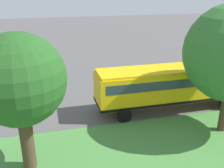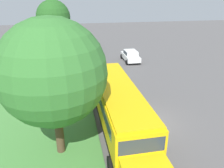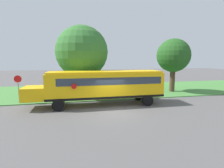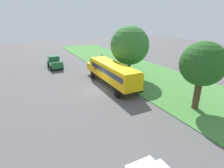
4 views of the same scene
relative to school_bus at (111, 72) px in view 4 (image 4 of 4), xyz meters
The scene contains 7 objects.
ground_plane 3.22m from the school_bus, 10.92° to the left, with size 120.00×120.00×0.00m, color #565454.
grass_verge 7.72m from the school_bus, behind, with size 12.00×80.00×0.08m, color #47843D.
school_bus is the anchor object (origin of this frame).
pickup_truck 14.59m from the school_bus, 68.96° to the right, with size 2.28×5.40×2.10m.
oak_tree_beside_bus 5.29m from the school_bus, 158.06° to the right, with size 5.71×5.71×7.90m.
oak_tree_roadside_mid 11.28m from the school_bus, 115.43° to the left, with size 4.25×4.25×6.86m.
stop_sign 8.06m from the school_bus, 104.89° to the right, with size 0.08×0.68×2.74m.
Camera 4 is at (7.77, 19.83, 8.68)m, focal length 28.00 mm.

